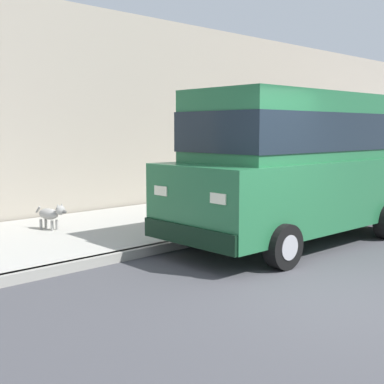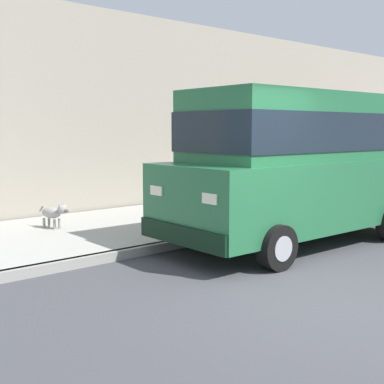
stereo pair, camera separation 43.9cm
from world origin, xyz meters
TOP-DOWN VIEW (x-y plane):
  - ground_plane at (0.00, 0.00)m, footprint 80.00×80.00m
  - curb at (-3.20, 0.00)m, footprint 0.16×64.00m
  - sidewalk at (-5.00, 0.00)m, footprint 3.60×64.00m
  - car_green_van at (-2.18, 1.95)m, footprint 2.22×4.94m
  - dog_grey at (-5.42, -0.80)m, footprint 0.74×0.32m
  - fire_hydrant at (-3.65, 2.49)m, footprint 0.34×0.24m
  - building_facade at (-7.10, 5.55)m, footprint 0.50×20.00m

SIDE VIEW (x-z plane):
  - ground_plane at x=0.00m, z-range 0.00..0.00m
  - curb at x=-3.20m, z-range 0.00..0.14m
  - sidewalk at x=-5.00m, z-range 0.00..0.14m
  - dog_grey at x=-5.42m, z-range 0.18..0.67m
  - fire_hydrant at x=-3.65m, z-range 0.11..0.84m
  - car_green_van at x=-2.18m, z-range 0.13..2.65m
  - building_facade at x=-7.10m, z-range 0.00..4.56m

